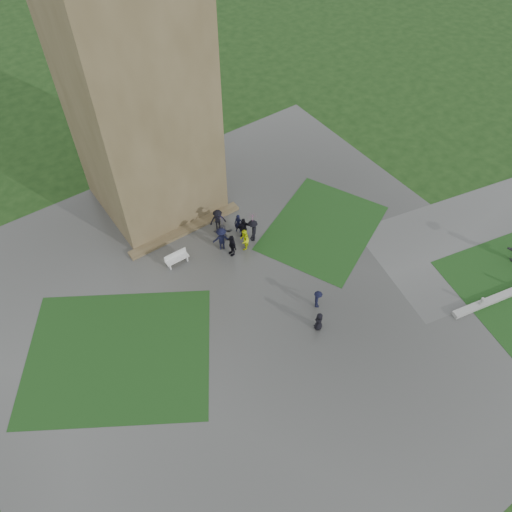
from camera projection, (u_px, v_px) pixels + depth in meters
ground at (270, 331)px, 31.31m from camera, size 120.00×120.00×0.00m
plaza at (252, 310)px, 32.37m from camera, size 34.00×34.00×0.02m
lawn_inset_left at (118, 354)px, 30.24m from camera, size 14.10×13.46×0.01m
lawn_inset_right at (323, 228)px, 37.12m from camera, size 11.12×10.15×0.01m
tower at (137, 96)px, 32.43m from camera, size 8.00×8.00×18.00m
tower_plinth at (186, 230)px, 36.84m from camera, size 9.00×0.80×0.22m
bench at (177, 258)px, 34.55m from camera, size 1.68×0.54×0.97m
visitor_cluster at (234, 231)px, 35.47m from camera, size 3.63×3.67×2.50m
pedestrian_mid at (318, 299)px, 32.01m from camera, size 0.94×1.04×1.45m
pedestrian_near at (319, 321)px, 30.91m from camera, size 0.80×0.62×1.46m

